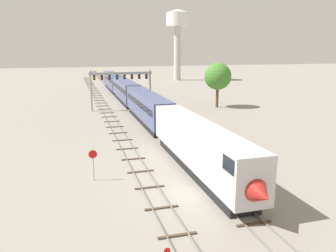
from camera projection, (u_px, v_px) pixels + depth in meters
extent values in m
plane|color=gray|center=(196.00, 193.00, 28.25)|extent=(400.00, 400.00, 0.00)
cube|color=slate|center=(117.00, 96.00, 84.81)|extent=(0.07, 200.00, 0.16)
cube|color=slate|center=(122.00, 96.00, 85.19)|extent=(0.07, 200.00, 0.16)
cube|color=#473828|center=(254.00, 224.00, 23.15)|extent=(2.60, 0.24, 0.10)
cube|color=#473828|center=(228.00, 199.00, 26.90)|extent=(2.60, 0.24, 0.10)
cube|color=#473828|center=(209.00, 181.00, 30.65)|extent=(2.60, 0.24, 0.10)
cube|color=#473828|center=(194.00, 166.00, 34.40)|extent=(2.60, 0.24, 0.10)
cube|color=#473828|center=(181.00, 155.00, 38.15)|extent=(2.60, 0.24, 0.10)
cube|color=#473828|center=(171.00, 145.00, 41.90)|extent=(2.60, 0.24, 0.10)
cube|color=#473828|center=(163.00, 137.00, 45.65)|extent=(2.60, 0.24, 0.10)
cube|color=#473828|center=(156.00, 130.00, 49.39)|extent=(2.60, 0.24, 0.10)
cube|color=#473828|center=(150.00, 125.00, 53.14)|extent=(2.60, 0.24, 0.10)
cube|color=#473828|center=(144.00, 120.00, 56.89)|extent=(2.60, 0.24, 0.10)
cube|color=#473828|center=(140.00, 115.00, 60.64)|extent=(2.60, 0.24, 0.10)
cube|color=#473828|center=(136.00, 111.00, 64.39)|extent=(2.60, 0.24, 0.10)
cube|color=#473828|center=(132.00, 108.00, 68.14)|extent=(2.60, 0.24, 0.10)
cube|color=#473828|center=(129.00, 105.00, 71.89)|extent=(2.60, 0.24, 0.10)
cube|color=#473828|center=(126.00, 102.00, 75.63)|extent=(2.60, 0.24, 0.10)
cube|color=#473828|center=(123.00, 99.00, 79.38)|extent=(2.60, 0.24, 0.10)
cube|color=#473828|center=(121.00, 97.00, 83.13)|extent=(2.60, 0.24, 0.10)
cube|color=#473828|center=(119.00, 95.00, 86.88)|extent=(2.60, 0.24, 0.10)
cube|color=#473828|center=(117.00, 93.00, 90.63)|extent=(2.60, 0.24, 0.10)
cube|color=#473828|center=(115.00, 91.00, 94.38)|extent=(2.60, 0.24, 0.10)
cube|color=#473828|center=(113.00, 90.00, 98.13)|extent=(2.60, 0.24, 0.10)
cube|color=#473828|center=(111.00, 88.00, 101.87)|extent=(2.60, 0.24, 0.10)
cube|color=#473828|center=(110.00, 87.00, 105.62)|extent=(2.60, 0.24, 0.10)
cube|color=#473828|center=(108.00, 85.00, 109.37)|extent=(2.60, 0.24, 0.10)
cube|color=#473828|center=(107.00, 84.00, 113.12)|extent=(2.60, 0.24, 0.10)
cube|color=#473828|center=(106.00, 83.00, 116.87)|extent=(2.60, 0.24, 0.10)
cube|color=#473828|center=(105.00, 82.00, 120.62)|extent=(2.60, 0.24, 0.10)
cube|color=#473828|center=(104.00, 81.00, 124.37)|extent=(2.60, 0.24, 0.10)
cube|color=#473828|center=(103.00, 80.00, 128.11)|extent=(2.60, 0.24, 0.10)
cube|color=#473828|center=(102.00, 79.00, 131.86)|extent=(2.60, 0.24, 0.10)
cube|color=#473828|center=(101.00, 78.00, 135.61)|extent=(2.60, 0.24, 0.10)
cube|color=#473828|center=(100.00, 77.00, 139.36)|extent=(2.60, 0.24, 0.10)
cube|color=#473828|center=(99.00, 77.00, 143.11)|extent=(2.60, 0.24, 0.10)
cube|color=#473828|center=(98.00, 76.00, 146.86)|extent=(2.60, 0.24, 0.10)
cube|color=#473828|center=(98.00, 75.00, 150.61)|extent=(2.60, 0.24, 0.10)
cube|color=#473828|center=(97.00, 75.00, 154.35)|extent=(2.60, 0.24, 0.10)
cube|color=#473828|center=(96.00, 74.00, 158.10)|extent=(2.60, 0.24, 0.10)
cube|color=#473828|center=(96.00, 73.00, 161.85)|extent=(2.60, 0.24, 0.10)
cube|color=#473828|center=(95.00, 73.00, 165.60)|extent=(2.60, 0.24, 0.10)
cube|color=#473828|center=(95.00, 72.00, 169.35)|extent=(2.60, 0.24, 0.10)
cube|color=#473828|center=(94.00, 72.00, 173.10)|extent=(2.60, 0.24, 0.10)
cube|color=#473828|center=(94.00, 71.00, 176.85)|extent=(2.60, 0.24, 0.10)
cube|color=slate|center=(102.00, 111.00, 64.59)|extent=(0.07, 160.00, 0.16)
cube|color=slate|center=(109.00, 111.00, 64.98)|extent=(0.07, 160.00, 0.16)
cube|color=#473828|center=(177.00, 235.00, 21.69)|extent=(2.60, 0.24, 0.10)
cube|color=#473828|center=(161.00, 208.00, 25.43)|extent=(2.60, 0.24, 0.10)
cube|color=#473828|center=(150.00, 187.00, 29.18)|extent=(2.60, 0.24, 0.10)
cube|color=#473828|center=(141.00, 172.00, 32.93)|extent=(2.60, 0.24, 0.10)
cube|color=#473828|center=(133.00, 159.00, 36.68)|extent=(2.60, 0.24, 0.10)
cube|color=#473828|center=(127.00, 149.00, 40.43)|extent=(2.60, 0.24, 0.10)
cube|color=#473828|center=(122.00, 140.00, 44.18)|extent=(2.60, 0.24, 0.10)
cube|color=#473828|center=(118.00, 133.00, 47.93)|extent=(2.60, 0.24, 0.10)
cube|color=#473828|center=(115.00, 127.00, 51.67)|extent=(2.60, 0.24, 0.10)
cube|color=#473828|center=(112.00, 122.00, 55.42)|extent=(2.60, 0.24, 0.10)
cube|color=#473828|center=(109.00, 117.00, 59.17)|extent=(2.60, 0.24, 0.10)
cube|color=#473828|center=(107.00, 113.00, 62.92)|extent=(2.60, 0.24, 0.10)
cube|color=#473828|center=(105.00, 109.00, 66.67)|extent=(2.60, 0.24, 0.10)
cube|color=#473828|center=(103.00, 106.00, 70.42)|extent=(2.60, 0.24, 0.10)
cube|color=#473828|center=(101.00, 103.00, 74.17)|extent=(2.60, 0.24, 0.10)
cube|color=#473828|center=(99.00, 100.00, 77.91)|extent=(2.60, 0.24, 0.10)
cube|color=#473828|center=(98.00, 98.00, 81.66)|extent=(2.60, 0.24, 0.10)
cube|color=#473828|center=(97.00, 96.00, 85.41)|extent=(2.60, 0.24, 0.10)
cube|color=#473828|center=(96.00, 94.00, 89.16)|extent=(2.60, 0.24, 0.10)
cube|color=#473828|center=(95.00, 92.00, 92.91)|extent=(2.60, 0.24, 0.10)
cube|color=#473828|center=(94.00, 90.00, 96.66)|extent=(2.60, 0.24, 0.10)
cube|color=#473828|center=(93.00, 89.00, 100.41)|extent=(2.60, 0.24, 0.10)
cube|color=#473828|center=(92.00, 87.00, 104.15)|extent=(2.60, 0.24, 0.10)
cube|color=#473828|center=(91.00, 86.00, 107.90)|extent=(2.60, 0.24, 0.10)
cube|color=#473828|center=(90.00, 85.00, 111.65)|extent=(2.60, 0.24, 0.10)
cube|color=#473828|center=(90.00, 83.00, 115.40)|extent=(2.60, 0.24, 0.10)
cube|color=#473828|center=(89.00, 82.00, 119.15)|extent=(2.60, 0.24, 0.10)
cube|color=#473828|center=(88.00, 81.00, 122.90)|extent=(2.60, 0.24, 0.10)
cube|color=#473828|center=(88.00, 80.00, 126.65)|extent=(2.60, 0.24, 0.10)
cube|color=#473828|center=(87.00, 79.00, 130.39)|extent=(2.60, 0.24, 0.10)
cube|color=#473828|center=(87.00, 79.00, 134.14)|extent=(2.60, 0.24, 0.10)
cube|color=#473828|center=(86.00, 78.00, 137.89)|extent=(2.60, 0.24, 0.10)
cube|color=silver|center=(198.00, 142.00, 32.72)|extent=(3.00, 21.79, 3.80)
cone|color=#B2231E|center=(257.00, 192.00, 22.42)|extent=(2.88, 2.60, 2.88)
cube|color=black|center=(248.00, 163.00, 23.38)|extent=(3.04, 1.80, 1.10)
cube|color=black|center=(197.00, 166.00, 33.26)|extent=(2.52, 19.61, 1.00)
cube|color=#4C5684|center=(147.00, 105.00, 54.08)|extent=(3.00, 21.79, 3.80)
cube|color=black|center=(147.00, 103.00, 53.99)|extent=(3.04, 20.04, 0.90)
cube|color=black|center=(147.00, 120.00, 54.62)|extent=(2.52, 19.61, 1.00)
cube|color=#4C5684|center=(125.00, 89.00, 75.43)|extent=(3.00, 21.79, 3.80)
cube|color=black|center=(125.00, 87.00, 75.34)|extent=(3.04, 20.04, 0.90)
cube|color=black|center=(125.00, 100.00, 75.97)|extent=(2.52, 19.61, 1.00)
cube|color=#4C5684|center=(113.00, 80.00, 96.79)|extent=(3.00, 21.79, 3.80)
cube|color=black|center=(113.00, 79.00, 96.70)|extent=(3.04, 20.04, 0.90)
cube|color=black|center=(113.00, 88.00, 97.33)|extent=(2.52, 19.61, 1.00)
cylinder|color=#999BA0|center=(91.00, 91.00, 63.94)|extent=(0.36, 0.36, 7.69)
cylinder|color=#999BA0|center=(150.00, 89.00, 67.01)|extent=(0.36, 0.36, 7.69)
cube|color=#999BA0|center=(121.00, 73.00, 64.75)|extent=(12.10, 0.36, 0.50)
cube|color=black|center=(94.00, 78.00, 63.61)|extent=(0.44, 0.32, 0.90)
sphere|color=yellow|center=(94.00, 78.00, 63.43)|extent=(0.28, 0.28, 0.28)
cube|color=black|center=(102.00, 77.00, 64.00)|extent=(0.44, 0.32, 0.90)
sphere|color=red|center=(102.00, 78.00, 63.82)|extent=(0.28, 0.28, 0.28)
cube|color=black|center=(110.00, 77.00, 64.38)|extent=(0.44, 0.32, 0.90)
sphere|color=red|center=(110.00, 77.00, 64.20)|extent=(0.28, 0.28, 0.28)
cube|color=black|center=(117.00, 77.00, 64.76)|extent=(0.44, 0.32, 0.90)
sphere|color=green|center=(117.00, 77.00, 64.59)|extent=(0.28, 0.28, 0.28)
cube|color=black|center=(125.00, 77.00, 65.15)|extent=(0.44, 0.32, 0.90)
sphere|color=yellow|center=(125.00, 77.00, 64.97)|extent=(0.28, 0.28, 0.28)
cube|color=black|center=(132.00, 77.00, 65.53)|extent=(0.44, 0.32, 0.90)
sphere|color=red|center=(132.00, 77.00, 65.35)|extent=(0.28, 0.28, 0.28)
cube|color=black|center=(139.00, 77.00, 65.91)|extent=(0.44, 0.32, 0.90)
sphere|color=red|center=(139.00, 77.00, 65.74)|extent=(0.28, 0.28, 0.28)
cube|color=black|center=(146.00, 76.00, 66.30)|extent=(0.44, 0.32, 0.90)
sphere|color=red|center=(147.00, 76.00, 66.12)|extent=(0.28, 0.28, 0.28)
cylinder|color=beige|center=(177.00, 54.00, 125.54)|extent=(2.60, 2.60, 19.67)
cylinder|color=white|center=(178.00, 19.00, 122.79)|extent=(8.15, 8.15, 4.74)
cone|color=white|center=(178.00, 11.00, 122.13)|extent=(8.31, 8.31, 1.20)
cylinder|color=red|center=(167.00, 251.00, 17.95)|extent=(0.36, 0.03, 0.36)
cylinder|color=gray|center=(94.00, 169.00, 30.64)|extent=(0.08, 0.08, 2.20)
cylinder|color=red|center=(93.00, 154.00, 30.31)|extent=(0.76, 0.03, 0.76)
cylinder|color=brown|center=(217.00, 96.00, 68.81)|extent=(0.56, 0.56, 4.38)
sphere|color=#427F2D|center=(218.00, 76.00, 67.89)|extent=(5.42, 5.42, 5.42)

